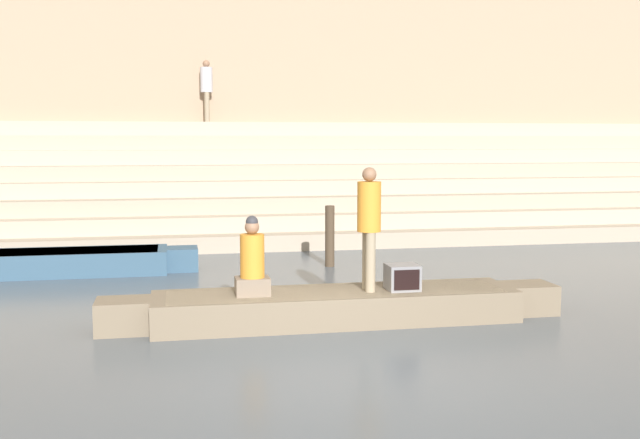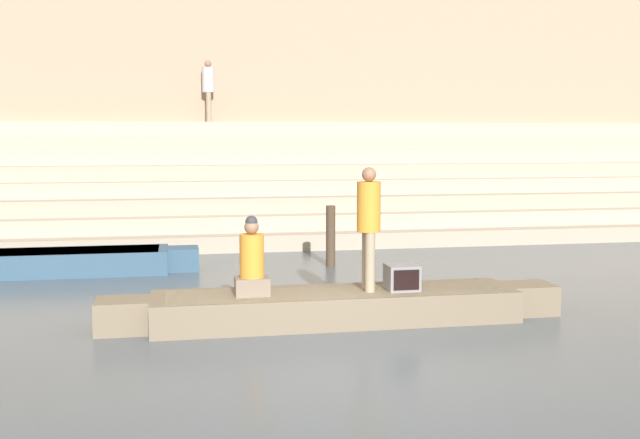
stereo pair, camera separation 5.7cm
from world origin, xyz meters
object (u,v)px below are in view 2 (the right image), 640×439
Objects in this scene: tv_set at (402,277)px; person_on_steps at (208,86)px; moored_boat_shore at (55,262)px; mooring_post at (331,236)px; rowboat_main at (336,305)px; person_standing at (369,220)px; person_rowing at (252,263)px.

person_on_steps reaches higher than tv_set.
tv_set reaches higher than moored_boat_shore.
person_on_steps is at bearing 107.88° from mooring_post.
person_on_steps is (-1.26, 11.29, 3.85)m from rowboat_main.
person_standing reaches higher than moored_boat_shore.
rowboat_main is at bearing 14.64° from person_on_steps.
moored_boat_shore is (-5.49, 4.85, -0.38)m from tv_set.
person_on_steps reaches higher than rowboat_main.
rowboat_main is 4.74m from mooring_post.
mooring_post is at bearing 96.80° from tv_set.
person_on_steps reaches higher than person_rowing.
person_standing is 1.02× the size of person_on_steps.
mooring_post reaches higher than tv_set.
mooring_post is (0.88, 4.64, 0.39)m from rowboat_main.
moored_boat_shore is 3.20× the size of person_on_steps.
person_standing is 3.91× the size of tv_set.
tv_set is (0.95, -0.09, 0.39)m from rowboat_main.
rowboat_main is 5.98× the size of person_rowing.
tv_set is (0.49, -0.05, -0.83)m from person_standing.
moored_boat_shore is 4.40× the size of mooring_post.
mooring_post is (0.42, 4.68, -0.84)m from person_standing.
person_standing is 7.04m from moored_boat_shore.
mooring_post is (5.42, -0.13, 0.38)m from moored_boat_shore.
moored_boat_shore is at bearing -18.41° from person_on_steps.
mooring_post is 7.80m from person_on_steps.
person_standing is at bearing -95.12° from mooring_post.
rowboat_main is at bearing -100.78° from mooring_post.
rowboat_main is 6.58m from moored_boat_shore.
person_on_steps is (-2.21, 11.38, 3.46)m from tv_set.
person_rowing reaches higher than moored_boat_shore.
person_rowing is at bearing -113.99° from mooring_post.
mooring_post is at bearing 80.92° from rowboat_main.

